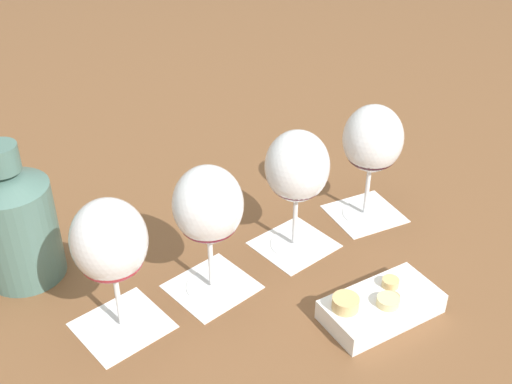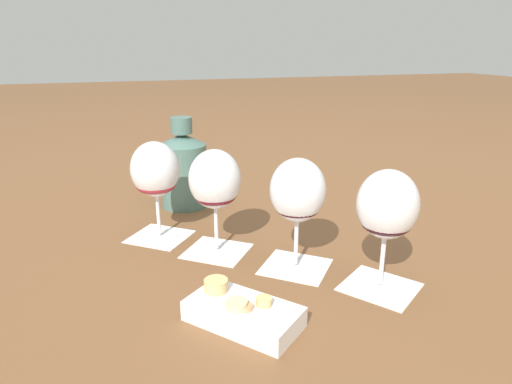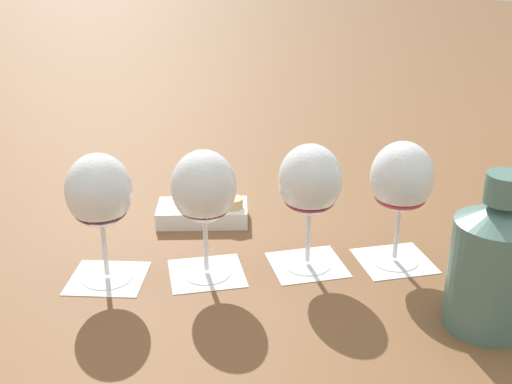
# 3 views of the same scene
# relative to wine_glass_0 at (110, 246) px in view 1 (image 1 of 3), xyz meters

# --- Properties ---
(ground_plane) EXTENTS (8.00, 8.00, 0.00)m
(ground_plane) POSITION_rel_wine_glass_0_xyz_m (0.15, 0.15, -0.13)
(ground_plane) COLOR brown
(tasting_card_0) EXTENTS (0.15, 0.15, 0.00)m
(tasting_card_0) POSITION_rel_wine_glass_0_xyz_m (0.00, 0.00, -0.13)
(tasting_card_0) COLOR white
(tasting_card_0) RESTS_ON ground_plane
(tasting_card_1) EXTENTS (0.15, 0.15, 0.00)m
(tasting_card_1) POSITION_rel_wine_glass_0_xyz_m (0.10, 0.10, -0.13)
(tasting_card_1) COLOR white
(tasting_card_1) RESTS_ON ground_plane
(tasting_card_2) EXTENTS (0.15, 0.15, 0.00)m
(tasting_card_2) POSITION_rel_wine_glass_0_xyz_m (0.20, 0.21, -0.13)
(tasting_card_2) COLOR white
(tasting_card_2) RESTS_ON ground_plane
(tasting_card_3) EXTENTS (0.15, 0.15, 0.00)m
(tasting_card_3) POSITION_rel_wine_glass_0_xyz_m (0.31, 0.32, -0.13)
(tasting_card_3) COLOR white
(tasting_card_3) RESTS_ON ground_plane
(wine_glass_0) EXTENTS (0.09, 0.09, 0.19)m
(wine_glass_0) POSITION_rel_wine_glass_0_xyz_m (0.00, 0.00, 0.00)
(wine_glass_0) COLOR white
(wine_glass_0) RESTS_ON tasting_card_0
(wine_glass_1) EXTENTS (0.09, 0.09, 0.19)m
(wine_glass_1) POSITION_rel_wine_glass_0_xyz_m (0.10, 0.10, -0.00)
(wine_glass_1) COLOR white
(wine_glass_1) RESTS_ON tasting_card_1
(wine_glass_2) EXTENTS (0.09, 0.09, 0.19)m
(wine_glass_2) POSITION_rel_wine_glass_0_xyz_m (0.20, 0.21, -0.00)
(wine_glass_2) COLOR white
(wine_glass_2) RESTS_ON tasting_card_2
(wine_glass_3) EXTENTS (0.09, 0.09, 0.19)m
(wine_glass_3) POSITION_rel_wine_glass_0_xyz_m (0.31, 0.32, -0.00)
(wine_glass_3) COLOR white
(wine_glass_3) RESTS_ON tasting_card_3
(ceramic_vase) EXTENTS (0.11, 0.11, 0.21)m
(ceramic_vase) POSITION_rel_wine_glass_0_xyz_m (-0.17, 0.08, -0.04)
(ceramic_vase) COLOR #4C7066
(ceramic_vase) RESTS_ON ground_plane
(snack_dish) EXTENTS (0.17, 0.16, 0.05)m
(snack_dish) POSITION_rel_wine_glass_0_xyz_m (0.33, 0.08, -0.12)
(snack_dish) COLOR white
(snack_dish) RESTS_ON ground_plane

